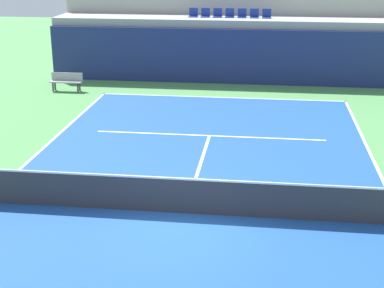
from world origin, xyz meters
The scene contains 11 objects.
ground_plane centered at (0.00, 0.00, 0.00)m, with size 80.00×80.00×0.00m, color #4C8C4C.
court_surface centered at (0.00, 0.00, 0.01)m, with size 11.00×24.00×0.01m, color #1E4C99.
baseline_far centered at (0.00, 11.95, 0.01)m, with size 11.00×0.10×0.00m, color white.
service_line_far centered at (0.00, 6.40, 0.01)m, with size 8.26×0.10×0.00m, color white.
centre_service_line centered at (0.00, 3.20, 0.01)m, with size 0.10×6.40×0.00m, color white.
back_wall centered at (0.00, 14.86, 1.34)m, with size 17.70×0.30×2.67m, color navy.
stands_tier_lower centered at (0.00, 16.21, 1.53)m, with size 17.70×2.40×3.05m, color #9E9E99.
stands_tier_upper centered at (0.00, 18.61, 2.00)m, with size 17.70×2.40×4.00m, color #9E9E99.
seating_row_lower centered at (0.00, 16.30, 3.18)m, with size 4.13×0.44×0.44m.
tennis_net centered at (0.00, 0.00, 0.51)m, with size 11.08×0.08×1.07m.
player_bench centered at (-7.33, 12.31, 0.51)m, with size 1.50×0.40×0.85m.
Camera 1 is at (1.91, -13.36, 6.55)m, focal length 54.29 mm.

